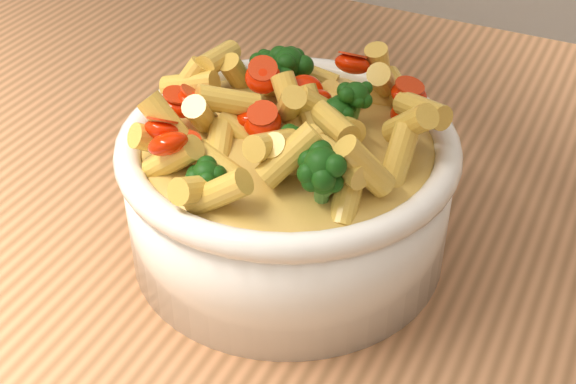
% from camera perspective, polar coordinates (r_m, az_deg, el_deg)
% --- Properties ---
extents(table, '(1.20, 0.80, 0.90)m').
position_cam_1_polar(table, '(0.67, 7.59, -10.61)').
color(table, tan).
rests_on(table, ground).
extents(serving_bowl, '(0.23, 0.23, 0.10)m').
position_cam_1_polar(serving_bowl, '(0.57, 0.00, 0.10)').
color(serving_bowl, white).
rests_on(serving_bowl, table).
extents(pasta_salad, '(0.19, 0.19, 0.04)m').
position_cam_1_polar(pasta_salad, '(0.53, 0.00, 5.51)').
color(pasta_salad, '#FFCB50').
rests_on(pasta_salad, serving_bowl).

